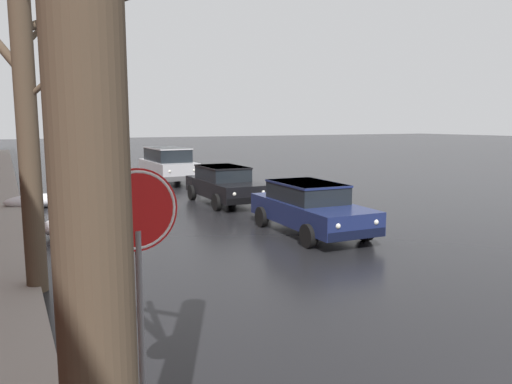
{
  "coord_description": "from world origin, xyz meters",
  "views": [
    {
      "loc": [
        -5.15,
        -1.59,
        3.08
      ],
      "look_at": [
        1.42,
        11.15,
        1.03
      ],
      "focal_mm": 34.2,
      "sensor_mm": 36.0,
      "label": 1
    }
  ],
  "objects_px": {
    "bare_tree_second_along_sidewalk": "(27,84)",
    "sedan_darkblue_approaching_near_lane": "(309,206)",
    "sedan_black_parked_kerbside_close": "(224,184)",
    "suv_silver_parked_kerbside_mid": "(168,164)",
    "bare_tree_at_the_corner": "(75,100)",
    "stop_sign_at_corner": "(138,235)",
    "fire_hydrant": "(93,382)"
  },
  "relations": [
    {
      "from": "bare_tree_second_along_sidewalk",
      "to": "sedan_darkblue_approaching_near_lane",
      "type": "relative_size",
      "value": 1.58
    },
    {
      "from": "bare_tree_at_the_corner",
      "to": "bare_tree_second_along_sidewalk",
      "type": "relative_size",
      "value": 0.94
    },
    {
      "from": "sedan_black_parked_kerbside_close",
      "to": "stop_sign_at_corner",
      "type": "bearing_deg",
      "value": -116.63
    },
    {
      "from": "fire_hydrant",
      "to": "bare_tree_second_along_sidewalk",
      "type": "bearing_deg",
      "value": 93.19
    },
    {
      "from": "sedan_black_parked_kerbside_close",
      "to": "stop_sign_at_corner",
      "type": "xyz_separation_m",
      "value": [
        -6.39,
        -12.75,
        1.32
      ]
    },
    {
      "from": "sedan_darkblue_approaching_near_lane",
      "to": "suv_silver_parked_kerbside_mid",
      "type": "xyz_separation_m",
      "value": [
        -0.13,
        12.9,
        0.24
      ]
    },
    {
      "from": "sedan_darkblue_approaching_near_lane",
      "to": "sedan_black_parked_kerbside_close",
      "type": "distance_m",
      "value": 5.81
    },
    {
      "from": "sedan_darkblue_approaching_near_lane",
      "to": "sedan_black_parked_kerbside_close",
      "type": "relative_size",
      "value": 1.0
    },
    {
      "from": "suv_silver_parked_kerbside_mid",
      "to": "fire_hydrant",
      "type": "distance_m",
      "value": 20.22
    },
    {
      "from": "sedan_black_parked_kerbside_close",
      "to": "fire_hydrant",
      "type": "distance_m",
      "value": 13.75
    },
    {
      "from": "fire_hydrant",
      "to": "bare_tree_at_the_corner",
      "type": "bearing_deg",
      "value": -98.09
    },
    {
      "from": "bare_tree_at_the_corner",
      "to": "fire_hydrant",
      "type": "relative_size",
      "value": 9.44
    },
    {
      "from": "sedan_darkblue_approaching_near_lane",
      "to": "bare_tree_at_the_corner",
      "type": "bearing_deg",
      "value": -129.73
    },
    {
      "from": "stop_sign_at_corner",
      "to": "bare_tree_at_the_corner",
      "type": "bearing_deg",
      "value": -112.44
    },
    {
      "from": "bare_tree_at_the_corner",
      "to": "fire_hydrant",
      "type": "bearing_deg",
      "value": 81.91
    },
    {
      "from": "sedan_darkblue_approaching_near_lane",
      "to": "fire_hydrant",
      "type": "xyz_separation_m",
      "value": [
        -6.81,
        -6.18,
        -0.4
      ]
    },
    {
      "from": "sedan_black_parked_kerbside_close",
      "to": "suv_silver_parked_kerbside_mid",
      "type": "bearing_deg",
      "value": 90.47
    },
    {
      "from": "fire_hydrant",
      "to": "stop_sign_at_corner",
      "type": "bearing_deg",
      "value": -65.89
    },
    {
      "from": "suv_silver_parked_kerbside_mid",
      "to": "fire_hydrant",
      "type": "height_order",
      "value": "suv_silver_parked_kerbside_mid"
    },
    {
      "from": "bare_tree_second_along_sidewalk",
      "to": "stop_sign_at_corner",
      "type": "bearing_deg",
      "value": -83.57
    },
    {
      "from": "sedan_black_parked_kerbside_close",
      "to": "fire_hydrant",
      "type": "bearing_deg",
      "value": -119.34
    },
    {
      "from": "sedan_black_parked_kerbside_close",
      "to": "fire_hydrant",
      "type": "relative_size",
      "value": 6.32
    },
    {
      "from": "bare_tree_at_the_corner",
      "to": "suv_silver_parked_kerbside_mid",
      "type": "distance_m",
      "value": 22.73
    },
    {
      "from": "stop_sign_at_corner",
      "to": "sedan_darkblue_approaching_near_lane",
      "type": "bearing_deg",
      "value": 47.04
    },
    {
      "from": "sedan_darkblue_approaching_near_lane",
      "to": "suv_silver_parked_kerbside_mid",
      "type": "height_order",
      "value": "suv_silver_parked_kerbside_mid"
    },
    {
      "from": "sedan_darkblue_approaching_near_lane",
      "to": "fire_hydrant",
      "type": "bearing_deg",
      "value": -137.78
    },
    {
      "from": "sedan_darkblue_approaching_near_lane",
      "to": "stop_sign_at_corner",
      "type": "height_order",
      "value": "stop_sign_at_corner"
    },
    {
      "from": "sedan_darkblue_approaching_near_lane",
      "to": "stop_sign_at_corner",
      "type": "relative_size",
      "value": 1.67
    },
    {
      "from": "bare_tree_at_the_corner",
      "to": "sedan_darkblue_approaching_near_lane",
      "type": "relative_size",
      "value": 1.49
    },
    {
      "from": "bare_tree_at_the_corner",
      "to": "bare_tree_second_along_sidewalk",
      "type": "bearing_deg",
      "value": 89.22
    },
    {
      "from": "fire_hydrant",
      "to": "sedan_black_parked_kerbside_close",
      "type": "bearing_deg",
      "value": 60.66
    },
    {
      "from": "suv_silver_parked_kerbside_mid",
      "to": "stop_sign_at_corner",
      "type": "relative_size",
      "value": 1.71
    }
  ]
}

